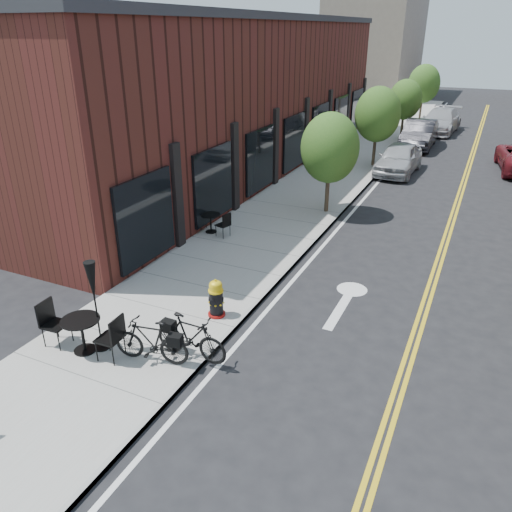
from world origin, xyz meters
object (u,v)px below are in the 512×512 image
Objects in this scene: fire_hydrant at (216,299)px; bistro_set_b at (82,330)px; bicycle_left at (151,341)px; patio_umbrella at (93,288)px; bicycle_right at (191,337)px; bistro_set_c at (211,220)px; parked_car_b at (419,134)px; parked_car_a at (399,158)px; parked_car_c at (440,121)px.

bistro_set_b is at bearing -148.89° from fire_hydrant.
bicycle_left is 0.79× the size of patio_umbrella.
fire_hydrant is 1.82m from bicycle_right.
bistro_set_c is 0.33× the size of parked_car_b.
parked_car_a is (4.40, 11.22, 0.20)m from bistro_set_c.
parked_car_a is 0.89× the size of parked_car_b.
bistro_set_b is at bearing -97.94° from parked_car_a.
parked_car_c is at bearing 79.42° from bistro_set_b.
fire_hydrant is at bearing 54.62° from patio_umbrella.
patio_umbrella reaches higher than fire_hydrant.
patio_umbrella reaches higher than parked_car_a.
bistro_set_b is at bearing -137.81° from patio_umbrella.
bicycle_left is 0.98× the size of bicycle_right.
fire_hydrant is at bearing 161.60° from bicycle_left.
bistro_set_b reaches higher than bicycle_right.
patio_umbrella is at bearing 106.47° from bicycle_right.
bistro_set_b is 0.40× the size of parked_car_b.
bicycle_right reaches higher than bistro_set_c.
patio_umbrella reaches higher than parked_car_b.
parked_car_c is (0.59, 12.20, 0.05)m from parked_car_a.
parked_car_b is (4.40, 17.78, 0.26)m from bistro_set_c.
parked_car_b is (3.40, 25.20, 0.16)m from bistro_set_b.
bistro_set_c is at bearing 100.04° from patio_umbrella.
fire_hydrant is at bearing 50.01° from bistro_set_b.
bistro_set_b is 0.92× the size of patio_umbrella.
bicycle_left is at bearing -93.22° from parked_car_a.
parked_car_a is 12.22m from parked_car_c.
parked_car_a is at bearing 62.64° from fire_hydrant.
bicycle_right is 0.88× the size of bistro_set_b.
parked_car_a is 6.56m from parked_car_b.
fire_hydrant is 3.05m from patio_umbrella.
parked_car_c is at bearing 89.65° from parked_car_a.
parked_car_c reaches higher than parked_car_a.
parked_car_b is at bearing 92.40° from parked_car_a.
fire_hydrant is 0.58× the size of bicycle_right.
parked_car_c is at bearing 83.34° from parked_car_b.
parked_car_a is (1.80, 18.30, 0.12)m from bicycle_left.
bistro_set_c is (-1.00, 7.41, -0.10)m from bistro_set_b.
parked_car_b is (0.00, 6.56, 0.07)m from parked_car_a.
fire_hydrant is 16.13m from parked_car_a.
parked_car_c is at bearing 165.46° from bicycle_left.
parked_car_b is at bearing 64.16° from fire_hydrant.
patio_umbrella reaches higher than bicycle_left.
bicycle_left is 24.93m from parked_car_b.
bistro_set_b reaches higher than bicycle_left.
parked_car_a is at bearing -2.35° from bicycle_right.
fire_hydrant is 22.67m from parked_car_b.
fire_hydrant is 0.23× the size of parked_car_a.
bicycle_right is at bearing 15.95° from bistro_set_b.
fire_hydrant is 0.47× the size of patio_umbrella.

